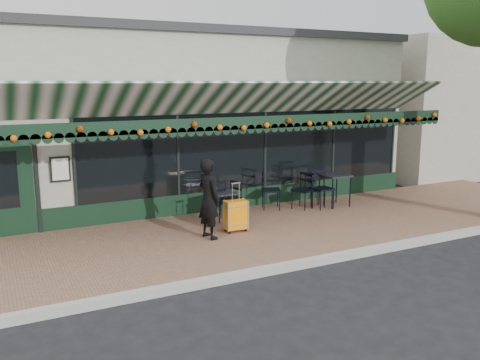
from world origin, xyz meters
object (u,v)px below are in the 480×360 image
cafe_table_b (224,195)px  chair_a_front (323,189)px  chair_b_right (271,191)px  suitcase (236,215)px  cafe_table_a (335,178)px  chair_b_left (231,198)px  woman (209,199)px  chair_a_left (303,191)px  chair_a_right (315,190)px  chair_b_front (225,202)px

cafe_table_b → chair_a_front: 2.73m
cafe_table_b → chair_b_right: size_ratio=0.69×
suitcase → cafe_table_a: bearing=17.8°
cafe_table_b → chair_b_left: (0.32, 0.29, -0.18)m
woman → suitcase: 0.86m
cafe_table_b → woman: bearing=-127.6°
cafe_table_a → cafe_table_b: bearing=178.8°
suitcase → cafe_table_a: size_ratio=1.28×
chair_a_left → chair_a_right: chair_a_left is taller
chair_a_left → chair_b_left: size_ratio=1.11×
cafe_table_b → chair_b_front: (-0.04, -0.14, -0.13)m
woman → chair_a_front: woman is taller
chair_a_front → chair_b_right: chair_a_front is taller
chair_b_left → chair_a_right: bearing=67.0°
chair_a_right → chair_b_left: bearing=89.8°
chair_a_right → chair_a_front: size_ratio=0.91×
chair_a_left → cafe_table_b: bearing=-113.1°
chair_a_right → chair_b_right: chair_b_right is taller
chair_a_front → chair_b_front: chair_a_front is taller
cafe_table_a → cafe_table_b: 3.17m
chair_b_front → chair_a_left: bearing=-10.6°
chair_b_front → chair_a_right: bearing=-11.0°
woman → chair_b_right: woman is taller
woman → cafe_table_a: (4.05, 1.08, -0.08)m
suitcase → cafe_table_b: suitcase is taller
suitcase → chair_b_front: size_ratio=1.15×
cafe_table_b → chair_a_right: bearing=1.7°
chair_a_left → chair_b_left: (-1.93, 0.23, -0.05)m
chair_b_left → chair_b_front: size_ratio=0.90×
chair_b_right → chair_b_front: 1.64m
chair_b_front → chair_b_left: bearing=34.7°
cafe_table_a → chair_b_left: 2.89m
woman → chair_b_left: 1.92m
cafe_table_a → chair_a_right: size_ratio=0.93×
chair_a_left → chair_b_right: (-0.74, 0.33, 0.01)m
woman → chair_a_front: 3.77m
suitcase → chair_a_left: (2.43, 1.05, 0.11)m
chair_b_right → suitcase: bearing=153.1°
cafe_table_b → chair_b_front: 0.20m
cafe_table_b → chair_a_front: size_ratio=0.67×
cafe_table_b → chair_b_front: bearing=-107.0°
suitcase → chair_a_left: 2.65m
cafe_table_b → chair_a_right: 2.65m
chair_a_front → chair_b_left: 2.45m
woman → cafe_table_a: bearing=-87.1°
chair_b_front → suitcase: bearing=-115.2°
cafe_table_a → chair_a_left: chair_a_left is taller
woman → chair_b_left: bearing=-51.8°
chair_a_left → chair_a_front: size_ratio=0.94×
chair_b_front → chair_a_front: bearing=-15.5°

